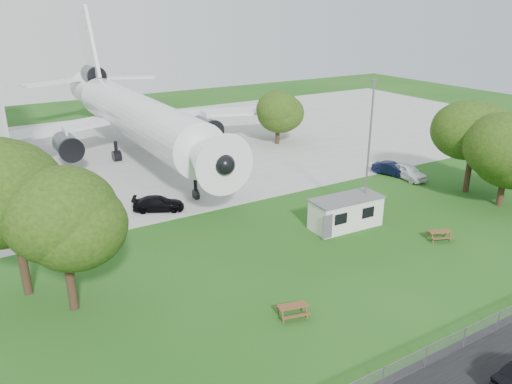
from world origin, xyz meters
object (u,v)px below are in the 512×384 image
site_cabin (346,212)px  picnic_west (292,316)px  picnic_east (439,240)px  airliner (134,114)px

site_cabin → picnic_west: bearing=-143.5°
site_cabin → picnic_east: size_ratio=3.78×
airliner → site_cabin: 31.08m
site_cabin → picnic_east: bearing=-50.9°
airliner → picnic_east: (12.81, -35.58, -5.27)m
picnic_east → airliner: bearing=131.5°
site_cabin → picnic_west: 14.11m
airliner → picnic_east: bearing=-70.2°
site_cabin → picnic_east: site_cabin is taller
picnic_west → picnic_east: size_ratio=1.00×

